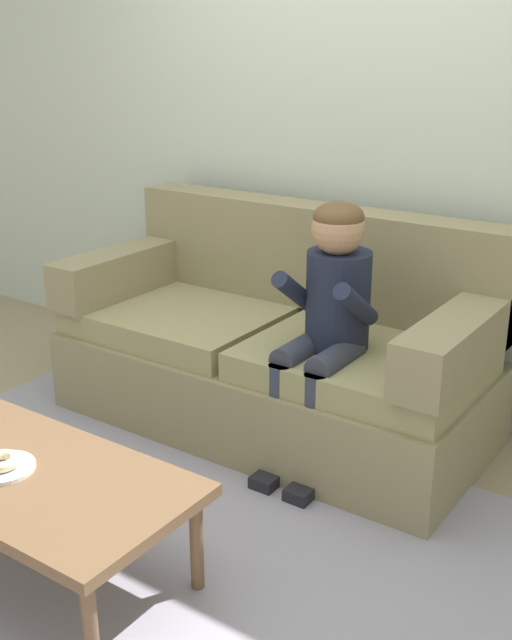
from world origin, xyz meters
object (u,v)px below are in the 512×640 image
Objects in this scene: donut at (1,461)px; toy_controller at (64,453)px; coffee_table at (31,482)px; person_child at (328,312)px; couch at (278,351)px.

toy_controller is at bearing 125.02° from donut.
coffee_table reaches higher than toy_controller.
coffee_table is 0.82m from toy_controller.
toy_controller is (-0.92, -0.61, -0.65)m from person_child.
donut is (-0.49, -1.22, -0.25)m from person_child.
coffee_table is at bearing -109.42° from person_child.
donut is at bearing -112.03° from person_child.
donut is 0.84m from toy_controller.
couch is 0.53m from person_child.
couch is 1.75× the size of person_child.
person_child reaches higher than coffee_table.
coffee_table is at bearing -91.84° from couch.
donut is 0.53× the size of toy_controller.
donut is (-0.12, -1.43, 0.07)m from couch.
coffee_table is 9.16× the size of donut.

